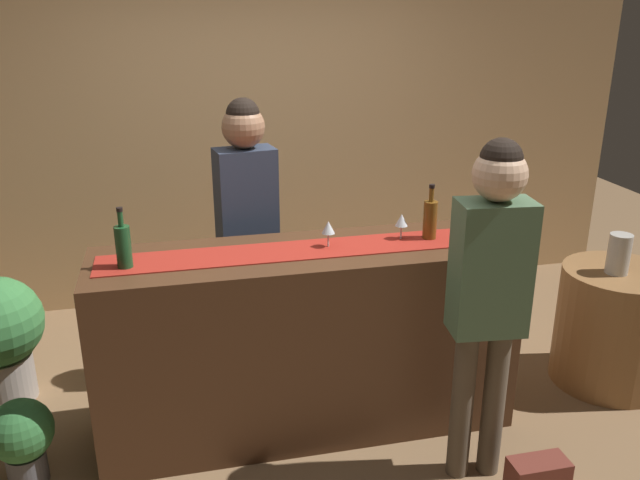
{
  "coord_description": "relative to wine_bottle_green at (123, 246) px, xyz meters",
  "views": [
    {
      "loc": [
        -0.64,
        -3.09,
        2.24
      ],
      "look_at": [
        0.07,
        0.0,
        1.09
      ],
      "focal_mm": 36.91,
      "sensor_mm": 36.0,
      "label": 1
    }
  ],
  "objects": [
    {
      "name": "bartender",
      "position": [
        0.66,
        0.62,
        -0.07
      ],
      "size": [
        0.37,
        0.25,
        1.75
      ],
      "rotation": [
        0.0,
        0.0,
        3.3
      ],
      "color": "#26262B",
      "rests_on": "ground"
    },
    {
      "name": "wine_glass_mid_counter",
      "position": [
        1.42,
        0.08,
        -0.01
      ],
      "size": [
        0.07,
        0.07,
        0.14
      ],
      "color": "silver",
      "rests_on": "bar_counter"
    },
    {
      "name": "wine_bottle_green",
      "position": [
        0.0,
        0.0,
        0.0
      ],
      "size": [
        0.07,
        0.07,
        0.3
      ],
      "color": "#194723",
      "rests_on": "bar_counter"
    },
    {
      "name": "ground_plane",
      "position": [
        0.9,
        0.04,
        -1.16
      ],
      "size": [
        10.0,
        10.0,
        0.0
      ],
      "primitive_type": "plane",
      "color": "brown"
    },
    {
      "name": "wine_glass_near_customer",
      "position": [
        1.01,
        0.05,
        -0.01
      ],
      "size": [
        0.07,
        0.07,
        0.14
      ],
      "color": "silver",
      "rests_on": "bar_counter"
    },
    {
      "name": "counter_runner_cloth",
      "position": [
        0.9,
        0.04,
        -0.11
      ],
      "size": [
        2.1,
        0.28,
        0.01
      ],
      "primitive_type": "cube",
      "color": "maroon",
      "rests_on": "bar_counter"
    },
    {
      "name": "handbag",
      "position": [
        1.83,
        -0.81,
        -1.05
      ],
      "size": [
        0.28,
        0.14,
        0.22
      ],
      "primitive_type": "cube",
      "color": "brown",
      "rests_on": "ground"
    },
    {
      "name": "potted_plant_small",
      "position": [
        -0.55,
        -0.13,
        -0.89
      ],
      "size": [
        0.31,
        0.31,
        0.45
      ],
      "color": "#4C4C51",
      "rests_on": "ground"
    },
    {
      "name": "bar_counter",
      "position": [
        0.9,
        0.04,
        -0.63
      ],
      "size": [
        2.21,
        0.6,
        1.04
      ],
      "primitive_type": "cube",
      "color": "#472B19",
      "rests_on": "ground"
    },
    {
      "name": "round_side_table",
      "position": [
        2.82,
        0.06,
        -0.79
      ],
      "size": [
        0.68,
        0.68,
        0.74
      ],
      "primitive_type": "cylinder",
      "color": "olive",
      "rests_on": "ground"
    },
    {
      "name": "vase_on_side_table",
      "position": [
        2.76,
        0.04,
        -0.3
      ],
      "size": [
        0.13,
        0.13,
        0.24
      ],
      "primitive_type": "cylinder",
      "color": "#B7B2A8",
      "rests_on": "round_side_table"
    },
    {
      "name": "back_wall",
      "position": [
        0.9,
        1.94,
        0.29
      ],
      "size": [
        6.0,
        0.12,
        2.9
      ],
      "primitive_type": "cube",
      "color": "tan",
      "rests_on": "ground"
    },
    {
      "name": "wine_bottle_amber",
      "position": [
        1.57,
        0.06,
        0.0
      ],
      "size": [
        0.07,
        0.07,
        0.3
      ],
      "color": "brown",
      "rests_on": "bar_counter"
    },
    {
      "name": "customer_sipping",
      "position": [
        1.62,
        -0.55,
        -0.1
      ],
      "size": [
        0.36,
        0.24,
        1.71
      ],
      "rotation": [
        0.0,
        0.0,
        -0.11
      ],
      "color": "brown",
      "rests_on": "ground"
    }
  ]
}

